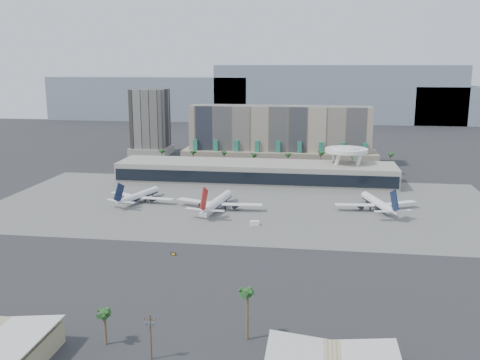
# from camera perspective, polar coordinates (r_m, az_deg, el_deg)

# --- Properties ---
(ground) EXTENTS (900.00, 900.00, 0.00)m
(ground) POSITION_cam_1_polar(r_m,az_deg,el_deg) (226.13, -1.58, -6.14)
(ground) COLOR #232326
(ground) RESTS_ON ground
(apron_pad) EXTENTS (260.00, 130.00, 0.06)m
(apron_pad) POSITION_cam_1_polar(r_m,az_deg,el_deg) (278.21, 0.35, -2.59)
(apron_pad) COLOR #5B5B59
(apron_pad) RESTS_ON ground
(mountain_ridge) EXTENTS (680.00, 60.00, 70.00)m
(mountain_ridge) POSITION_cam_1_polar(r_m,az_deg,el_deg) (682.67, 7.55, 8.70)
(mountain_ridge) COLOR gray
(mountain_ridge) RESTS_ON ground
(hotel) EXTENTS (140.00, 30.00, 42.00)m
(hotel) POSITION_cam_1_polar(r_m,az_deg,el_deg) (390.53, 4.22, 4.21)
(hotel) COLOR tan
(hotel) RESTS_ON ground
(office_tower) EXTENTS (30.00, 30.00, 52.00)m
(office_tower) POSITION_cam_1_polar(r_m,az_deg,el_deg) (434.67, -9.52, 5.71)
(office_tower) COLOR black
(office_tower) RESTS_ON ground
(terminal) EXTENTS (170.00, 32.50, 14.50)m
(terminal) POSITION_cam_1_polar(r_m,az_deg,el_deg) (329.75, 1.66, 0.92)
(terminal) COLOR gray
(terminal) RESTS_ON ground
(saucer_structure) EXTENTS (26.00, 26.00, 21.89)m
(saucer_structure) POSITION_cam_1_polar(r_m,az_deg,el_deg) (332.11, 11.28, 2.87)
(saucer_structure) COLOR white
(saucer_structure) RESTS_ON ground
(palm_row) EXTENTS (157.80, 2.80, 13.10)m
(palm_row) POSITION_cam_1_polar(r_m,az_deg,el_deg) (362.75, 3.40, 2.59)
(palm_row) COLOR brown
(palm_row) RESTS_ON ground
(utility_pole) EXTENTS (3.20, 0.85, 12.00)m
(utility_pole) POSITION_cam_1_polar(r_m,az_deg,el_deg) (137.61, -9.53, -15.78)
(utility_pole) COLOR #4C3826
(utility_pole) RESTS_ON ground
(airliner_left) EXTENTS (37.66, 38.99, 13.88)m
(airliner_left) POSITION_cam_1_polar(r_m,az_deg,el_deg) (286.76, -10.66, -1.64)
(airliner_left) COLOR white
(airliner_left) RESTS_ON ground
(airliner_centre) EXTENTS (44.71, 46.34, 16.06)m
(airliner_centre) POSITION_cam_1_polar(r_m,az_deg,el_deg) (267.23, -2.38, -2.34)
(airliner_centre) COLOR white
(airliner_centre) RESTS_ON ground
(airliner_right) EXTENTS (41.29, 42.75, 15.21)m
(airliner_right) POSITION_cam_1_polar(r_m,az_deg,el_deg) (274.21, 14.46, -2.39)
(airliner_right) COLOR white
(airliner_right) RESTS_ON ground
(service_vehicle_a) EXTENTS (4.29, 2.64, 1.96)m
(service_vehicle_a) POSITION_cam_1_polar(r_m,az_deg,el_deg) (256.00, -3.91, -3.72)
(service_vehicle_a) COLOR white
(service_vehicle_a) RESTS_ON ground
(service_vehicle_b) EXTENTS (4.38, 3.19, 2.02)m
(service_vehicle_b) POSITION_cam_1_polar(r_m,az_deg,el_deg) (242.35, 1.57, -4.62)
(service_vehicle_b) COLOR white
(service_vehicle_b) RESTS_ON ground
(taxiway_sign) EXTENTS (2.30, 0.99, 1.05)m
(taxiway_sign) POSITION_cam_1_polar(r_m,az_deg,el_deg) (207.27, -7.12, -7.83)
(taxiway_sign) COLOR black
(taxiway_sign) RESTS_ON ground
(near_palm_a) EXTENTS (6.00, 6.00, 10.02)m
(near_palm_a) POSITION_cam_1_polar(r_m,az_deg,el_deg) (146.42, -14.23, -14.15)
(near_palm_a) COLOR brown
(near_palm_a) RESTS_ON ground
(near_palm_b) EXTENTS (6.00, 6.00, 14.64)m
(near_palm_b) POSITION_cam_1_polar(r_m,az_deg,el_deg) (142.57, 0.80, -12.49)
(near_palm_b) COLOR brown
(near_palm_b) RESTS_ON ground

